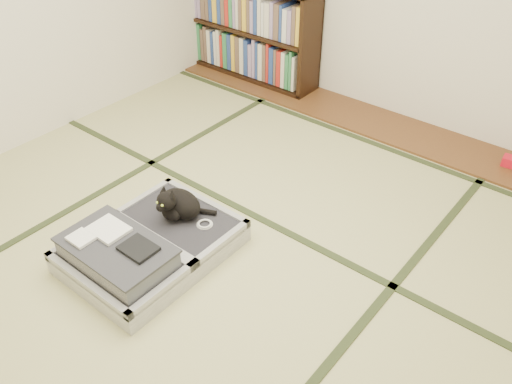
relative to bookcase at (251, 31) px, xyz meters
The scene contains 9 objects.
floor 2.54m from the bookcase, 55.90° to the right, with size 4.50×4.50×0.00m, color #C0BF80.
wood_strip 1.47m from the bookcase, ahead, with size 4.00×0.50×0.02m, color brown.
room_shell 2.70m from the bookcase, 55.90° to the right, with size 4.50×4.50×4.50m.
tatami_borders 2.16m from the bookcase, 48.35° to the right, with size 4.00×4.50×0.01m.
bookcase is the anchor object (origin of this frame).
suitcase 2.68m from the bookcase, 63.97° to the right, with size 0.72×0.96×0.28m.
cat 2.40m from the bookcase, 61.27° to the right, with size 0.32×0.32×0.26m.
cable_coil 2.47m from the bookcase, 57.16° to the right, with size 0.10×0.10×0.02m.
hanger 2.35m from the bookcase, 65.64° to the right, with size 0.41×0.23×0.01m.
Camera 1 is at (1.75, -1.74, 2.24)m, focal length 38.00 mm.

